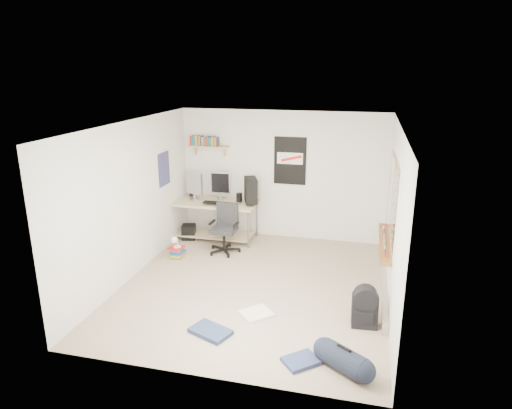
% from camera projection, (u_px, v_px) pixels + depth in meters
% --- Properties ---
extents(floor, '(4.00, 4.50, 0.01)m').
position_uv_depth(floor, '(254.00, 286.00, 7.13)').
color(floor, gray).
rests_on(floor, ground).
extents(ceiling, '(4.00, 4.50, 0.01)m').
position_uv_depth(ceiling, '(254.00, 124.00, 6.40)').
color(ceiling, white).
rests_on(ceiling, ground).
extents(back_wall, '(4.00, 0.01, 2.50)m').
position_uv_depth(back_wall, '(282.00, 175.00, 8.86)').
color(back_wall, silver).
rests_on(back_wall, ground).
extents(left_wall, '(0.01, 4.50, 2.50)m').
position_uv_depth(left_wall, '(132.00, 200.00, 7.22)').
color(left_wall, silver).
rests_on(left_wall, ground).
extents(right_wall, '(0.01, 4.50, 2.50)m').
position_uv_depth(right_wall, '(394.00, 220.00, 6.31)').
color(right_wall, silver).
rests_on(right_wall, ground).
extents(desk, '(1.86, 1.06, 0.80)m').
position_uv_depth(desk, '(213.00, 221.00, 8.98)').
color(desk, '#CFBA8F').
rests_on(desk, floor).
extents(monitor_left, '(0.40, 0.23, 0.43)m').
position_uv_depth(monitor_left, '(194.00, 188.00, 8.91)').
color(monitor_left, '#A7A6AB').
rests_on(monitor_left, desk).
extents(monitor_right, '(0.40, 0.11, 0.43)m').
position_uv_depth(monitor_right, '(221.00, 187.00, 8.94)').
color(monitor_right, '#AEAEB3').
rests_on(monitor_right, desk).
extents(pc_tower, '(0.36, 0.49, 0.47)m').
position_uv_depth(pc_tower, '(251.00, 190.00, 8.64)').
color(pc_tower, black).
rests_on(pc_tower, desk).
extents(keyboard, '(0.42, 0.15, 0.02)m').
position_uv_depth(keyboard, '(214.00, 203.00, 8.64)').
color(keyboard, black).
rests_on(keyboard, desk).
extents(speaker_left, '(0.12, 0.12, 0.20)m').
position_uv_depth(speaker_left, '(192.00, 191.00, 9.06)').
color(speaker_left, black).
rests_on(speaker_left, desk).
extents(speaker_right, '(0.10, 0.10, 0.17)m').
position_uv_depth(speaker_right, '(239.00, 197.00, 8.70)').
color(speaker_right, black).
rests_on(speaker_right, desk).
extents(office_chair, '(0.63, 0.63, 0.91)m').
position_uv_depth(office_chair, '(224.00, 227.00, 8.27)').
color(office_chair, '#232326').
rests_on(office_chair, floor).
extents(wall_shelf, '(0.80, 0.22, 0.24)m').
position_uv_depth(wall_shelf, '(209.00, 146.00, 8.93)').
color(wall_shelf, tan).
rests_on(wall_shelf, back_wall).
extents(poster_back_wall, '(0.62, 0.03, 0.92)m').
position_uv_depth(poster_back_wall, '(290.00, 161.00, 8.71)').
color(poster_back_wall, black).
rests_on(poster_back_wall, back_wall).
extents(poster_left_wall, '(0.02, 0.42, 0.60)m').
position_uv_depth(poster_left_wall, '(164.00, 169.00, 8.26)').
color(poster_left_wall, navy).
rests_on(poster_left_wall, left_wall).
extents(window, '(0.10, 1.50, 1.26)m').
position_uv_depth(window, '(391.00, 200.00, 6.54)').
color(window, brown).
rests_on(window, right_wall).
extents(baseboard_heater, '(0.08, 2.50, 0.18)m').
position_uv_depth(baseboard_heater, '(383.00, 286.00, 6.94)').
color(baseboard_heater, '#B7B2A8').
rests_on(baseboard_heater, floor).
extents(backpack, '(0.36, 0.30, 0.45)m').
position_uv_depth(backpack, '(365.00, 311.00, 6.01)').
color(backpack, black).
rests_on(backpack, floor).
extents(duffel_bag, '(0.39, 0.39, 0.54)m').
position_uv_depth(duffel_bag, '(343.00, 359.00, 5.11)').
color(duffel_bag, black).
rests_on(duffel_bag, floor).
extents(tshirt, '(0.53, 0.53, 0.04)m').
position_uv_depth(tshirt, '(256.00, 313.00, 6.29)').
color(tshirt, silver).
rests_on(tshirt, floor).
extents(jeans_a, '(0.60, 0.50, 0.06)m').
position_uv_depth(jeans_a, '(211.00, 331.00, 5.85)').
color(jeans_a, navy).
rests_on(jeans_a, floor).
extents(jeans_b, '(0.49, 0.48, 0.05)m').
position_uv_depth(jeans_b, '(301.00, 361.00, 5.27)').
color(jeans_b, navy).
rests_on(jeans_b, floor).
extents(book_stack, '(0.54, 0.47, 0.32)m').
position_uv_depth(book_stack, '(177.00, 250.00, 8.11)').
color(book_stack, brown).
rests_on(book_stack, floor).
extents(desk_lamp, '(0.13, 0.22, 0.22)m').
position_uv_depth(desk_lamp, '(177.00, 239.00, 8.02)').
color(desk_lamp, silver).
rests_on(desk_lamp, book_stack).
extents(subwoofer, '(0.31, 0.31, 0.29)m').
position_uv_depth(subwoofer, '(189.00, 232.00, 9.03)').
color(subwoofer, black).
rests_on(subwoofer, floor).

